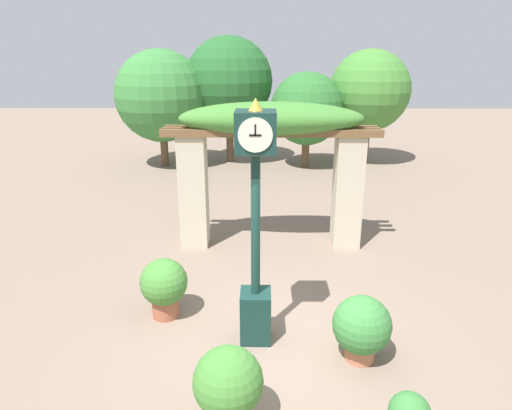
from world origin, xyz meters
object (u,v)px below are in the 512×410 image
Objects in this scene: potted_plant_near_right at (362,327)px; potted_plant_far_right at (228,383)px; pedestal_clock at (256,228)px; potted_plant_near_left at (164,285)px.

potted_plant_far_right is (-1.75, -1.25, 0.08)m from potted_plant_near_right.
pedestal_clock is at bearing 80.59° from potted_plant_far_right.
pedestal_clock is 2.01m from potted_plant_near_left.
pedestal_clock is 3.48× the size of potted_plant_far_right.
pedestal_clock reaches higher than potted_plant_near_right.
potted_plant_near_left is 2.60m from potted_plant_far_right.
pedestal_clock reaches higher than potted_plant_far_right.
potted_plant_near_left is at bearing 157.66° from pedestal_clock.
potted_plant_near_right is (2.94, -1.07, -0.05)m from potted_plant_near_left.
potted_plant_near_left reaches higher than potted_plant_near_right.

